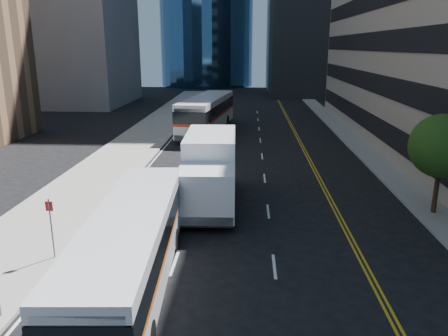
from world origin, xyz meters
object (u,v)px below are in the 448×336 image
Objects in this scene: bus_rear at (207,113)px; box_truck at (210,170)px; bus_front at (132,247)px; street_tree at (442,146)px.

bus_rear is 21.39m from box_truck.
bus_front is 0.82× the size of bus_rear.
street_tree is at bearing -6.30° from box_truck.
street_tree is at bearing -50.35° from bus_rear.
bus_front is at bearing -104.67° from box_truck.
street_tree reaches higher than bus_rear.
box_truck is at bearing -76.46° from bus_rear.
bus_front is at bearing -81.95° from bus_rear.
box_truck is at bearing 175.58° from street_tree.
bus_front is (-13.65, -7.87, -2.04)m from street_tree.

